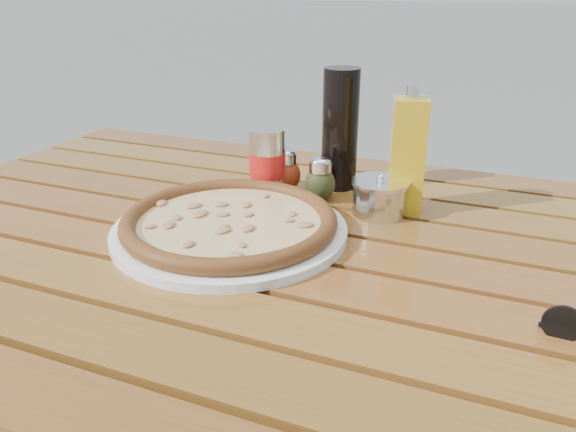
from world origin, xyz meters
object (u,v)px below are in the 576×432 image
at_px(oregano_shaker, 320,180).
at_px(dark_bottle, 340,129).
at_px(olive_oil_cruet, 407,155).
at_px(parmesan_tin, 380,197).
at_px(soda_can, 268,162).
at_px(table, 283,283).
at_px(pizza, 230,221).
at_px(pepper_shaker, 286,171).
at_px(plate, 230,230).

distance_m(oregano_shaker, dark_bottle, 0.11).
xyz_separation_m(olive_oil_cruet, parmesan_tin, (-0.03, -0.03, -0.07)).
xyz_separation_m(soda_can, olive_oil_cruet, (0.25, 0.01, 0.04)).
xyz_separation_m(table, dark_bottle, (0.01, 0.26, 0.19)).
height_order(table, pizza, pizza).
bearing_deg(olive_oil_cruet, parmesan_tin, -135.32).
xyz_separation_m(table, pepper_shaker, (-0.08, 0.20, 0.11)).
bearing_deg(soda_can, pizza, -83.48).
distance_m(plate, parmesan_tin, 0.26).
xyz_separation_m(plate, soda_can, (-0.02, 0.19, 0.05)).
bearing_deg(plate, table, 11.16).
bearing_deg(oregano_shaker, parmesan_tin, -11.27).
distance_m(plate, dark_bottle, 0.30).
relative_size(pizza, pepper_shaker, 4.68).
distance_m(table, pizza, 0.13).
relative_size(pizza, olive_oil_cruet, 1.83).
height_order(table, dark_bottle, dark_bottle).
height_order(plate, olive_oil_cruet, olive_oil_cruet).
bearing_deg(pepper_shaker, olive_oil_cruet, -3.23).
relative_size(plate, soda_can, 3.00).
bearing_deg(dark_bottle, olive_oil_cruet, -27.09).
bearing_deg(oregano_shaker, dark_bottle, 84.31).
xyz_separation_m(oregano_shaker, dark_bottle, (0.01, 0.08, 0.07)).
relative_size(table, pizza, 3.65).
bearing_deg(pizza, soda_can, 96.52).
relative_size(pepper_shaker, olive_oil_cruet, 0.39).
distance_m(soda_can, parmesan_tin, 0.22).
bearing_deg(oregano_shaker, pizza, -112.57).
bearing_deg(table, pepper_shaker, 111.39).
height_order(plate, dark_bottle, dark_bottle).
relative_size(plate, parmesan_tin, 2.93).
distance_m(plate, soda_can, 0.20).
distance_m(plate, oregano_shaker, 0.21).
bearing_deg(oregano_shaker, pepper_shaker, 162.75).
relative_size(pepper_shaker, parmesan_tin, 0.67).
bearing_deg(dark_bottle, table, -91.24).
bearing_deg(oregano_shaker, soda_can, -179.81).
distance_m(oregano_shaker, olive_oil_cruet, 0.16).
relative_size(plate, oregano_shaker, 4.39).
bearing_deg(olive_oil_cruet, table, -127.79).
bearing_deg(pizza, table, 11.16).
relative_size(soda_can, olive_oil_cruet, 0.57).
bearing_deg(table, oregano_shaker, 90.85).
height_order(pepper_shaker, parmesan_tin, pepper_shaker).
bearing_deg(oregano_shaker, olive_oil_cruet, 4.21).
bearing_deg(parmesan_tin, table, -125.91).
bearing_deg(pepper_shaker, plate, -91.17).
height_order(oregano_shaker, soda_can, soda_can).
bearing_deg(parmesan_tin, pepper_shaker, 166.31).
bearing_deg(parmesan_tin, olive_oil_cruet, 44.68).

